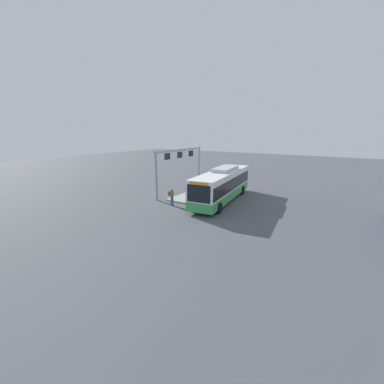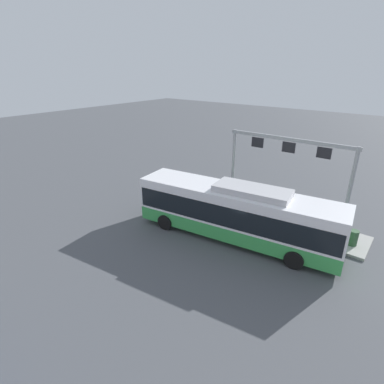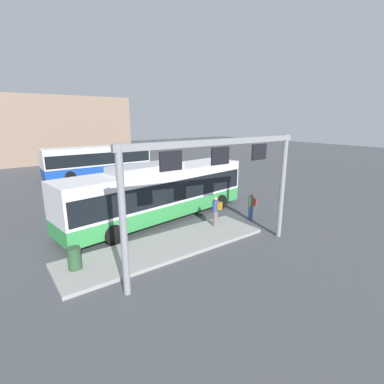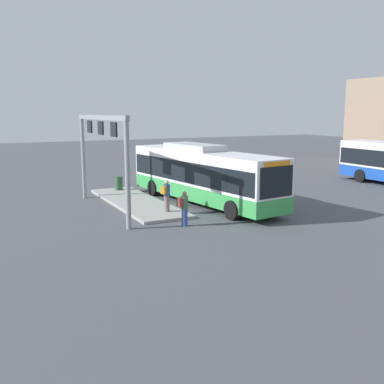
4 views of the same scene
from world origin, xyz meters
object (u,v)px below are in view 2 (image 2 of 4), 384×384
person_boarding (207,191)px  person_waiting_near (236,198)px  trash_bin (353,238)px  bus_main (236,211)px

person_boarding → person_waiting_near: bearing=81.3°
person_boarding → trash_bin: 10.14m
trash_bin → person_waiting_near: bearing=1.5°
person_boarding → person_waiting_near: 2.61m
bus_main → trash_bin: bearing=-158.2°
person_waiting_near → trash_bin: person_waiting_near is taller
bus_main → person_boarding: 5.54m
person_waiting_near → person_boarding: bearing=-121.0°
bus_main → trash_bin: bus_main is taller
bus_main → trash_bin: 6.77m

